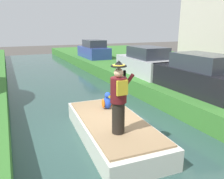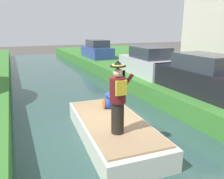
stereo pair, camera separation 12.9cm
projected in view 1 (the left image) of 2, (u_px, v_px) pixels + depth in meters
The scene contains 8 objects.
ground_plane at pixel (111, 140), 6.78m from camera, with size 80.00×80.00×0.00m, color #4C4742.
canal_water at pixel (111, 139), 6.77m from camera, with size 5.54×48.00×0.10m, color #2D4C47.
boat at pixel (113, 129), 6.60m from camera, with size 2.08×4.31×0.61m.
person_pirate at pixel (119, 98), 5.45m from camera, with size 0.61×0.42×1.85m.
parrot_plush at pixel (107, 102), 7.33m from camera, with size 0.36×0.35×0.57m.
parked_car_dark at pixel (198, 75), 8.89m from camera, with size 1.70×4.00×1.50m.
parked_car_silver at pixel (145, 63), 12.17m from camera, with size 1.91×4.09×1.50m.
parked_car_blue at pixel (94, 50), 19.14m from camera, with size 1.77×4.03×1.50m.
Camera 1 is at (-2.60, -5.55, 3.29)m, focal length 35.70 mm.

